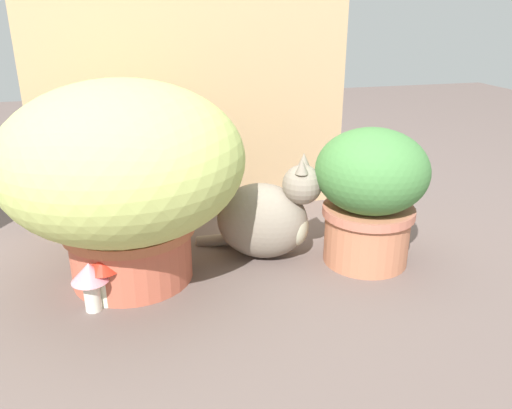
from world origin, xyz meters
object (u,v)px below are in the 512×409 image
Objects in this scene: leafy_planter at (370,191)px; cat at (268,217)px; mushroom_ornament_red at (103,269)px; grass_planter at (124,171)px; mushroom_ornament_pink at (90,278)px.

leafy_planter is 0.29m from cat.
leafy_planter reaches higher than cat.
cat reaches higher than mushroom_ornament_red.
cat is 0.48m from mushroom_ornament_red.
leafy_planter reaches higher than mushroom_ornament_red.
grass_planter is 0.27m from mushroom_ornament_pink.
leafy_planter is 1.08× the size of cat.
mushroom_ornament_pink is (-0.74, -0.07, -0.12)m from leafy_planter.
leafy_planter is at bearing 5.66° from mushroom_ornament_pink.
mushroom_ornament_red is at bearing -118.49° from grass_planter.
mushroom_ornament_pink is at bearing -160.66° from cat.
grass_planter is 1.71× the size of cat.
cat is 2.58× the size of mushroom_ornament_red.
cat is (0.38, 0.03, -0.18)m from grass_planter.
mushroom_ornament_red is (-0.07, -0.13, -0.20)m from grass_planter.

